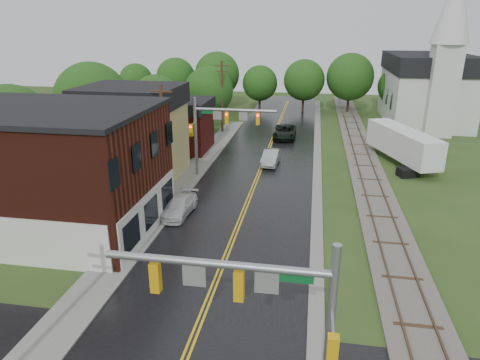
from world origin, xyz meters
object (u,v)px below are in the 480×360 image
(tree_left_e, at_px, (210,92))
(traffic_signal_near, at_px, (263,302))
(utility_pole_b, at_px, (164,139))
(traffic_signal_far, at_px, (219,123))
(tree_left_c, at_px, (158,101))
(brick_building, at_px, (47,169))
(church, at_px, (428,82))
(suv_dark, at_px, (285,132))
(sedan_silver, at_px, (271,157))
(tree_left_b, at_px, (93,101))
(utility_pole_c, at_px, (222,96))
(pickup_white, at_px, (179,206))
(semi_trailer, at_px, (402,143))
(tree_left_a, at_px, (13,128))

(tree_left_e, bearing_deg, traffic_signal_near, -74.32)
(utility_pole_b, bearing_deg, traffic_signal_far, 56.32)
(tree_left_c, xyz_separation_m, tree_left_e, (5.00, 6.00, 0.30))
(brick_building, distance_m, church, 50.58)
(suv_dark, distance_m, sedan_silver, 10.70)
(traffic_signal_near, height_order, tree_left_e, tree_left_e)
(tree_left_b, xyz_separation_m, sedan_silver, (18.65, -0.43, -5.01))
(traffic_signal_far, bearing_deg, tree_left_c, 128.82)
(utility_pole_c, bearing_deg, pickup_white, -85.10)
(traffic_signal_near, distance_m, utility_pole_c, 43.24)
(brick_building, bearing_deg, church, 50.02)
(suv_dark, bearing_deg, utility_pole_b, -112.51)
(traffic_signal_near, distance_m, semi_trailer, 33.58)
(tree_left_b, bearing_deg, pickup_white, -45.69)
(church, xyz_separation_m, tree_left_a, (-39.85, -31.84, -0.72))
(utility_pole_c, bearing_deg, suv_dark, -12.73)
(utility_pole_b, bearing_deg, sedan_silver, 51.24)
(traffic_signal_far, relative_size, semi_trailer, 0.67)
(tree_left_c, relative_size, semi_trailer, 0.70)
(traffic_signal_near, bearing_deg, semi_trailer, 72.40)
(sedan_silver, bearing_deg, tree_left_a, -152.09)
(church, xyz_separation_m, utility_pole_b, (-26.80, -31.74, -1.11))
(utility_pole_b, distance_m, semi_trailer, 23.75)
(sedan_silver, bearing_deg, tree_left_c, 153.12)
(tree_left_a, bearing_deg, tree_left_c, 71.57)
(sedan_silver, bearing_deg, suv_dark, 89.92)
(tree_left_e, height_order, sedan_silver, tree_left_e)
(traffic_signal_far, xyz_separation_m, tree_left_a, (-16.38, -5.10, 0.14))
(utility_pole_b, xyz_separation_m, tree_left_c, (-7.05, 17.90, -0.21))
(utility_pole_b, bearing_deg, pickup_white, -59.08)
(brick_building, xyz_separation_m, sedan_silver, (13.28, 16.47, -3.44))
(church, distance_m, utility_pole_c, 28.54)
(tree_left_a, distance_m, tree_left_b, 10.22)
(tree_left_c, bearing_deg, tree_left_a, -108.43)
(brick_building, height_order, suv_dark, brick_building)
(semi_trailer, bearing_deg, tree_left_b, -176.38)
(utility_pole_c, bearing_deg, semi_trailer, -26.38)
(traffic_signal_near, bearing_deg, utility_pole_c, 103.74)
(traffic_signal_near, xyz_separation_m, tree_left_a, (-23.32, 19.90, 0.15))
(church, xyz_separation_m, tree_left_c, (-33.85, -13.84, -1.32))
(church, bearing_deg, tree_left_a, -141.37)
(utility_pole_b, height_order, tree_left_e, utility_pole_b)
(brick_building, bearing_deg, semi_trailer, 35.92)
(traffic_signal_near, distance_m, sedan_silver, 29.89)
(tree_left_a, bearing_deg, traffic_signal_far, 17.30)
(tree_left_c, relative_size, tree_left_e, 0.94)
(utility_pole_b, bearing_deg, tree_left_b, 138.14)
(tree_left_b, bearing_deg, traffic_signal_near, -54.51)
(traffic_signal_far, distance_m, tree_left_b, 15.21)
(tree_left_a, xyz_separation_m, sedan_silver, (20.65, 9.57, -4.40))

